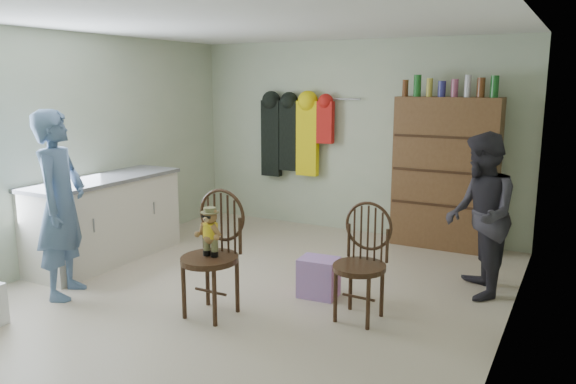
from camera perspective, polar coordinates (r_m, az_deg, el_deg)
The scene contains 10 objects.
ground_plane at distance 5.52m, azimuth -3.32°, elevation -9.84°, with size 5.00×5.00×0.00m, color beige.
room_walls at distance 5.63m, azimuth -0.65°, elevation 7.11°, with size 5.00×5.00×5.00m.
counter at distance 6.57m, azimuth -18.05°, elevation -2.62°, with size 0.64×1.86×0.94m.
chair_front at distance 4.82m, azimuth -7.61°, elevation -5.29°, with size 0.48×0.48×1.08m.
chair_far at distance 4.77m, azimuth 7.57°, elevation -6.60°, with size 0.46×0.46×0.99m.
striped_bag at distance 5.29m, azimuth 3.13°, elevation -8.64°, with size 0.35×0.27×0.37m, color pink.
person_left at distance 5.55m, azimuth -22.08°, elevation -1.18°, with size 0.63×0.42×1.74m, color slate.
person_right at distance 5.45m, azimuth 18.92°, elevation -2.26°, with size 0.75×0.58×1.53m, color #2D2B33.
dresser at distance 6.92m, azimuth 15.71°, elevation 1.93°, with size 1.20×0.39×2.05m.
coat_rack at distance 7.67m, azimuth 0.60°, elevation 5.75°, with size 1.42×0.12×1.09m.
Camera 1 is at (2.71, -4.38, 1.98)m, focal length 35.00 mm.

